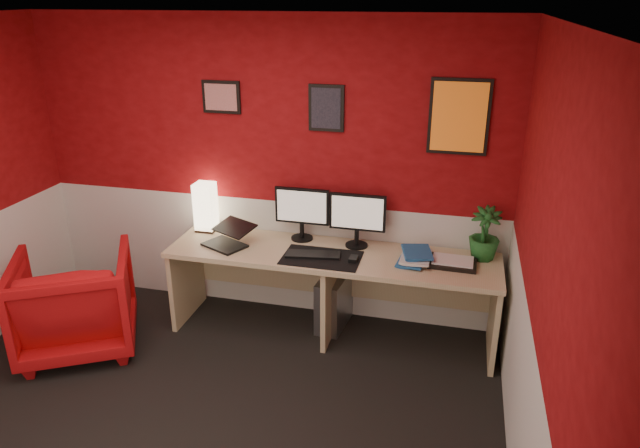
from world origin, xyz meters
The scene contains 24 objects.
ground centered at (0.00, 0.00, 0.00)m, with size 4.00×3.50×0.01m, color black.
ceiling centered at (0.00, 0.00, 2.50)m, with size 4.00×3.50×0.01m, color white.
wall_back centered at (0.00, 1.75, 1.25)m, with size 4.00×0.01×2.50m, color maroon.
wall_right centered at (2.00, 0.00, 1.25)m, with size 0.01×3.50×2.50m, color maroon.
wainscot_back centered at (0.00, 1.75, 0.50)m, with size 4.00×0.01×1.00m, color silver.
wainscot_right centered at (2.00, 0.00, 0.50)m, with size 0.01×3.50×1.00m, color silver.
desk centered at (0.64, 1.41, 0.36)m, with size 2.60×0.65×0.73m, color tan.
shoji_lamp centered at (-0.50, 1.61, 0.93)m, with size 0.16×0.16×0.40m, color #FFE5B2.
laptop centered at (-0.22, 1.33, 0.84)m, with size 0.33×0.23×0.22m, color black.
monitor_left centered at (0.34, 1.62, 1.02)m, with size 0.45×0.06×0.58m, color black.
monitor_right centered at (0.81, 1.59, 1.02)m, with size 0.45×0.06×0.58m, color black.
desk_mat centered at (0.59, 1.30, 0.73)m, with size 0.60×0.38×0.01m, color black.
keyboard centered at (0.52, 1.32, 0.74)m, with size 0.42×0.14×0.02m, color black.
mouse centered at (0.84, 1.30, 0.75)m, with size 0.06×0.10×0.03m, color black.
book_bottom centered at (1.17, 1.39, 0.74)m, with size 0.20×0.26×0.02m, color #1F5590.
book_middle centered at (1.19, 1.41, 0.77)m, with size 0.22×0.30×0.02m, color silver.
book_top centered at (1.20, 1.41, 0.79)m, with size 0.21×0.29×0.03m, color #1F5590.
zen_tray centered at (1.57, 1.42, 0.74)m, with size 0.35×0.25×0.03m, color black.
potted_plant centered at (1.79, 1.59, 0.94)m, with size 0.23×0.23×0.41m, color #19591E.
pc_tower centered at (0.64, 1.55, 0.23)m, with size 0.20×0.45×0.45m, color #99999E.
armchair centered at (-1.25, 0.75, 0.39)m, with size 0.84×0.86×0.79m, color #B50F11.
art_left centered at (-0.35, 1.74, 1.85)m, with size 0.32×0.02×0.26m, color red.
art_center centered at (0.52, 1.74, 1.80)m, with size 0.28×0.02×0.36m, color black.
art_right centered at (1.52, 1.74, 1.78)m, with size 0.44×0.02×0.56m, color orange.
Camera 1 is at (1.55, -2.63, 2.63)m, focal length 32.55 mm.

